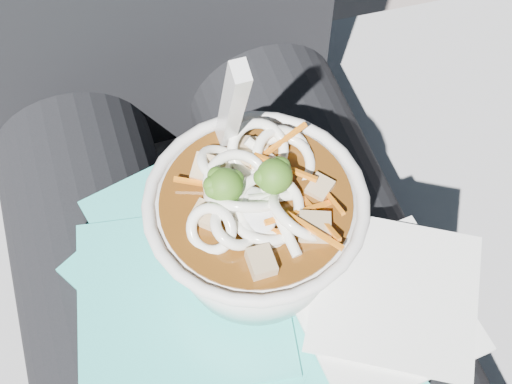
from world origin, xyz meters
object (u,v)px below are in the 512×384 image
object	(u,v)px
plastic_bag	(230,296)
udon_bowl	(256,222)
person_body	(204,215)
stone_ledge	(207,302)
lap	(236,322)

from	to	relation	value
plastic_bag	udon_bowl	bearing A→B (deg)	38.41
person_body	plastic_bag	distance (m)	0.12
stone_ledge	plastic_bag	size ratio (longest dim) A/B	3.16
stone_ledge	person_body	xyz separation A→B (m)	(0.00, -0.06, 0.32)
person_body	udon_bowl	bearing A→B (deg)	-75.79
person_body	plastic_bag	size ratio (longest dim) A/B	3.07
plastic_bag	udon_bowl	size ratio (longest dim) A/B	1.57
stone_ledge	lap	bearing A→B (deg)	-90.00
stone_ledge	udon_bowl	bearing A→B (deg)	-81.50
plastic_bag	lap	bearing A→B (deg)	64.00
lap	udon_bowl	bearing A→B (deg)	23.32
stone_ledge	udon_bowl	distance (m)	0.45
plastic_bag	stone_ledge	bearing A→B (deg)	87.86
lap	udon_bowl	size ratio (longest dim) A/B	2.37
stone_ledge	person_body	distance (m)	0.32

